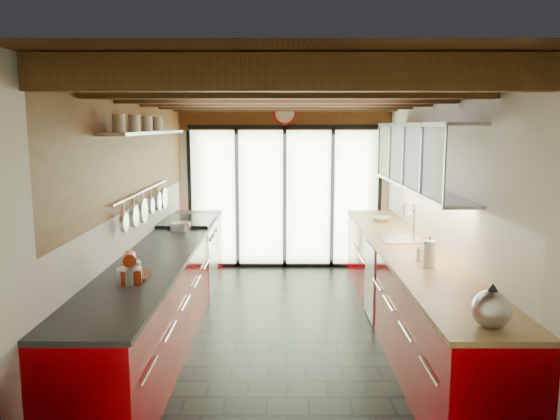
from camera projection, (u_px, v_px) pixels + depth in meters
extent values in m
plane|color=black|center=(286.00, 332.00, 5.81)|extent=(5.50, 5.50, 0.00)
plane|color=silver|center=(285.00, 183.00, 8.32)|extent=(3.20, 0.00, 3.20)
plane|color=silver|center=(291.00, 292.00, 2.89)|extent=(3.20, 0.00, 3.20)
plane|color=silver|center=(131.00, 211.00, 5.61)|extent=(0.00, 5.50, 5.50)
plane|color=silver|center=(442.00, 211.00, 5.60)|extent=(0.00, 5.50, 5.50)
plane|color=#472814|center=(287.00, 82.00, 5.41)|extent=(5.50, 5.50, 0.00)
cube|color=#593316|center=(290.00, 73.00, 3.20)|extent=(3.14, 0.14, 0.22)
cube|color=#593316|center=(288.00, 84.00, 4.09)|extent=(3.14, 0.14, 0.22)
cube|color=#593316|center=(287.00, 91.00, 4.98)|extent=(3.14, 0.14, 0.22)
cube|color=#593316|center=(286.00, 97.00, 5.87)|extent=(3.14, 0.14, 0.22)
cube|color=#593316|center=(285.00, 100.00, 6.76)|extent=(3.14, 0.14, 0.22)
cube|color=#593316|center=(285.00, 103.00, 7.65)|extent=(3.14, 0.14, 0.22)
cube|color=brown|center=(285.00, 113.00, 8.12)|extent=(3.14, 0.06, 0.50)
plane|color=brown|center=(136.00, 144.00, 5.70)|extent=(0.00, 4.90, 4.90)
plane|color=#C6EAAD|center=(285.00, 198.00, 8.34)|extent=(2.90, 0.00, 2.90)
cube|color=black|center=(190.00, 198.00, 8.33)|extent=(0.05, 0.04, 2.15)
cube|color=black|center=(380.00, 198.00, 8.32)|extent=(0.05, 0.04, 2.15)
cube|color=black|center=(285.00, 198.00, 8.30)|extent=(0.06, 0.05, 2.15)
cube|color=black|center=(285.00, 127.00, 8.13)|extent=(2.90, 0.05, 0.06)
cylinder|color=red|center=(285.00, 113.00, 8.08)|extent=(0.34, 0.04, 0.34)
cylinder|color=beige|center=(285.00, 113.00, 8.06)|extent=(0.28, 0.02, 0.28)
cube|color=#9F0005|center=(165.00, 292.00, 5.74)|extent=(0.65, 5.00, 0.88)
cube|color=black|center=(164.00, 249.00, 5.67)|extent=(0.68, 5.00, 0.04)
cube|color=silver|center=(188.00, 258.00, 7.17)|extent=(0.66, 0.90, 0.90)
cube|color=black|center=(187.00, 222.00, 7.10)|extent=(0.65, 0.90, 0.06)
cube|color=#9F0005|center=(407.00, 292.00, 5.73)|extent=(0.65, 5.00, 0.88)
cube|color=#A77C51|center=(409.00, 249.00, 5.66)|extent=(0.68, 5.00, 0.04)
cube|color=white|center=(370.00, 281.00, 6.13)|extent=(0.02, 0.60, 0.84)
cube|color=silver|center=(401.00, 239.00, 6.05)|extent=(0.45, 0.52, 0.02)
cylinder|color=silver|center=(414.00, 223.00, 6.03)|extent=(0.02, 0.02, 0.34)
torus|color=silver|center=(409.00, 208.00, 6.00)|extent=(0.14, 0.02, 0.14)
plane|color=silver|center=(404.00, 156.00, 5.81)|extent=(0.00, 3.00, 3.00)
cube|color=#9EA0A5|center=(419.00, 187.00, 5.86)|extent=(0.34, 3.00, 0.03)
cube|color=#9EA0A5|center=(421.00, 124.00, 5.76)|extent=(0.34, 3.00, 0.03)
cylinder|color=silver|center=(143.00, 191.00, 5.88)|extent=(0.02, 2.20, 0.02)
cube|color=silver|center=(147.00, 132.00, 5.68)|extent=(0.28, 2.60, 0.03)
cylinder|color=silver|center=(124.00, 222.00, 5.02)|extent=(0.04, 0.18, 0.18)
cylinder|color=silver|center=(134.00, 216.00, 5.36)|extent=(0.04, 0.22, 0.22)
cylinder|color=silver|center=(143.00, 211.00, 5.71)|extent=(0.04, 0.26, 0.26)
cylinder|color=silver|center=(151.00, 206.00, 6.05)|extent=(0.04, 0.18, 0.18)
cylinder|color=silver|center=(158.00, 201.00, 6.40)|extent=(0.04, 0.22, 0.22)
cylinder|color=silver|center=(164.00, 198.00, 6.70)|extent=(0.04, 0.26, 0.26)
cube|color=#B1290E|center=(131.00, 275.00, 4.41)|extent=(0.22, 0.30, 0.12)
cylinder|color=#B1290E|center=(130.00, 259.00, 4.37)|extent=(0.15, 0.20, 0.11)
cylinder|color=silver|center=(132.00, 268.00, 4.46)|extent=(0.17, 0.17, 0.12)
cylinder|color=silver|center=(129.00, 276.00, 4.37)|extent=(0.21, 0.21, 0.12)
cylinder|color=silver|center=(180.00, 226.00, 6.58)|extent=(0.32, 0.32, 0.10)
cube|color=brown|center=(135.00, 276.00, 4.55)|extent=(0.25, 0.33, 0.03)
sphere|color=silver|center=(492.00, 307.00, 3.42)|extent=(0.29, 0.29, 0.25)
cone|color=black|center=(493.00, 287.00, 3.40)|extent=(0.11, 0.11, 0.07)
cylinder|color=silver|center=(484.00, 299.00, 3.55)|extent=(0.04, 0.10, 0.05)
cylinder|color=white|center=(430.00, 254.00, 4.85)|extent=(0.13, 0.13, 0.24)
cylinder|color=silver|center=(430.00, 238.00, 4.83)|extent=(0.03, 0.03, 0.04)
imported|color=silver|center=(422.00, 251.00, 5.10)|extent=(0.09, 0.09, 0.18)
imported|color=silver|center=(381.00, 219.00, 7.21)|extent=(0.29, 0.29, 0.06)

